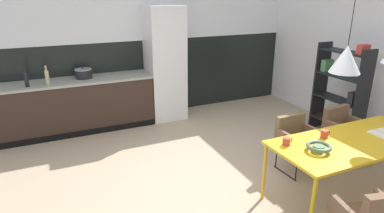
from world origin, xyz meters
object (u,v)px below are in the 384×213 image
bottle_vinegar_dark (47,77)px  open_shelf_unit (341,89)px  armchair_by_stool (342,126)px  cooking_pot (83,74)px  armchair_near_window (296,135)px  open_book (383,133)px  fruit_bowl (319,147)px  mug_dark_espresso (325,134)px  bottle_wine_green (26,78)px  pendant_lamp_over_table_near (346,59)px  dining_table (355,144)px  mug_wide_latte (287,141)px  refrigerator_column (165,64)px

bottle_vinegar_dark → open_shelf_unit: bearing=-23.7°
armchair_by_stool → cooking_pot: bearing=-44.1°
armchair_near_window → open_book: size_ratio=2.70×
open_shelf_unit → cooking_pot: bearing=-119.3°
fruit_bowl → mug_dark_espresso: size_ratio=2.04×
bottle_wine_green → pendant_lamp_over_table_near: 4.43m
fruit_bowl → cooking_pot: cooking_pot is taller
armchair_near_window → mug_dark_espresso: bearing=73.2°
dining_table → mug_wide_latte: size_ratio=15.60×
fruit_bowl → cooking_pot: (-1.88, 3.45, 0.20)m
mug_wide_latte → bottle_vinegar_dark: 3.75m
fruit_bowl → bottle_wine_green: (-2.75, 3.25, 0.26)m
dining_table → open_shelf_unit: size_ratio=1.23×
fruit_bowl → dining_table: bearing=2.9°
bottle_wine_green → open_shelf_unit: size_ratio=0.21×
refrigerator_column → pendant_lamp_over_table_near: pendant_lamp_over_table_near is taller
armchair_by_stool → bottle_vinegar_dark: bearing=-37.4°
open_shelf_unit → dining_table: bearing=-42.5°
open_shelf_unit → bottle_wine_green: bearing=-112.4°
armchair_by_stool → mug_dark_espresso: size_ratio=5.91×
cooking_pot → bottle_vinegar_dark: bottle_vinegar_dark is taller
armchair_near_window → bottle_vinegar_dark: bearing=-42.4°
refrigerator_column → bottle_vinegar_dark: bearing=-175.7°
mug_wide_latte → bottle_wine_green: 3.94m
armchair_near_window → mug_wide_latte: mug_wide_latte is taller
armchair_by_stool → open_book: (-0.27, -0.78, 0.25)m
cooking_pot → bottle_vinegar_dark: size_ratio=0.93×
dining_table → bottle_vinegar_dark: 4.43m
fruit_bowl → cooking_pot: size_ratio=0.90×
bottle_vinegar_dark → open_shelf_unit: open_shelf_unit is taller
cooking_pot → open_shelf_unit: (3.69, -2.07, -0.17)m
bottle_vinegar_dark → bottle_wine_green: 0.30m
armchair_near_window → bottle_wine_green: (-3.20, 2.44, 0.54)m
refrigerator_column → open_book: size_ratio=7.57×
mug_wide_latte → open_shelf_unit: (2.01, 1.13, 0.04)m
cooking_pot → open_shelf_unit: open_shelf_unit is taller
cooking_pot → open_shelf_unit: bearing=-29.3°
fruit_bowl → mug_dark_espresso: mug_dark_espresso is taller
armchair_near_window → open_shelf_unit: size_ratio=0.47×
pendant_lamp_over_table_near → open_book: bearing=2.3°
open_book → open_shelf_unit: open_shelf_unit is taller
bottle_wine_green → open_shelf_unit: bearing=-22.4°
pendant_lamp_over_table_near → bottle_wine_green: bearing=132.0°
mug_dark_espresso → bottle_vinegar_dark: (-2.75, 3.03, 0.25)m
bottle_wine_green → armchair_near_window: bearing=-37.3°
bottle_wine_green → armchair_by_stool: bearing=-31.3°
dining_table → bottle_wine_green: bearing=135.8°
refrigerator_column → armchair_near_window: (0.89, -2.59, -0.54)m
dining_table → fruit_bowl: fruit_bowl is taller
refrigerator_column → armchair_near_window: size_ratio=2.80×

